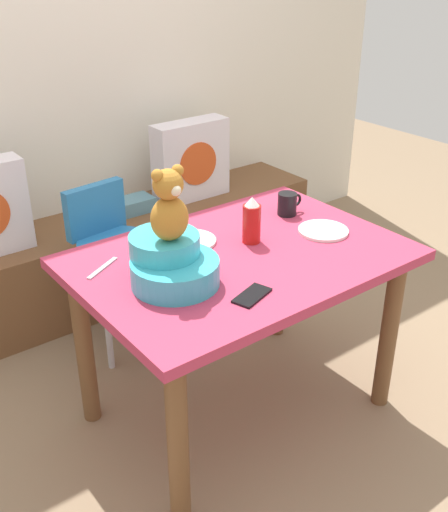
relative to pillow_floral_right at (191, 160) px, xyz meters
name	(u,v)px	position (x,y,z in m)	size (l,w,h in m)	color
ground_plane	(238,408)	(-0.57, -1.15, -0.68)	(8.00, 8.00, 0.00)	#8C7256
back_wall	(59,48)	(-0.57, 0.29, 0.62)	(4.40, 0.10, 2.60)	silver
window_bench	(104,259)	(-0.57, 0.02, -0.45)	(2.60, 0.44, 0.46)	brown
pillow_floral_right	(191,160)	(0.00, 0.00, 0.00)	(0.44, 0.15, 0.44)	silver
book_stack	(134,205)	(-0.36, 0.02, -0.18)	(0.20, 0.14, 0.08)	teal
dining_table	(240,280)	(-0.57, -1.15, -0.05)	(1.21, 0.85, 0.74)	#B73351
highchair	(113,247)	(-0.72, -0.42, -0.16)	(0.35, 0.48, 0.79)	#2672B2
infant_seat_teal	(172,263)	(-0.89, -1.17, 0.13)	(0.30, 0.33, 0.16)	#36AFC5
teddy_bear	(169,206)	(-0.89, -1.17, 0.34)	(0.13, 0.12, 0.25)	#B47628
ketchup_bottle	(252,221)	(-0.47, -1.10, 0.15)	(0.07, 0.07, 0.18)	red
coffee_mug	(288,204)	(-0.18, -0.98, 0.11)	(0.12, 0.08, 0.09)	black
dinner_plate_near	(323,231)	(-0.19, -1.20, 0.07)	(0.20, 0.20, 0.01)	white
dinner_plate_far	(190,241)	(-0.66, -0.96, 0.07)	(0.20, 0.20, 0.01)	white
cell_phone	(252,295)	(-0.73, -1.41, 0.06)	(0.07, 0.14, 0.01)	black
table_fork	(103,268)	(-1.03, -0.95, 0.06)	(0.02, 0.17, 0.01)	silver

